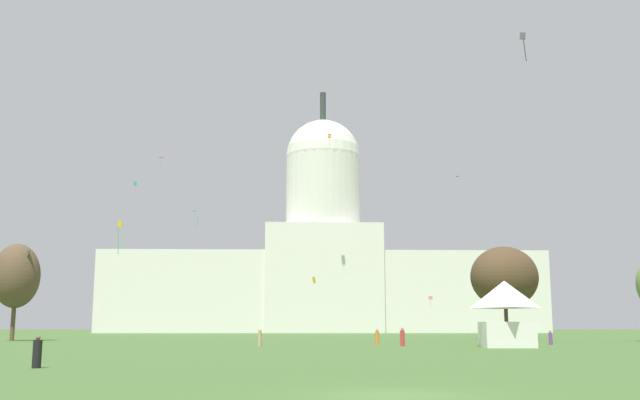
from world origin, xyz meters
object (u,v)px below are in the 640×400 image
at_px(person_red_mid_center, 402,338).
at_px(kite_magenta_mid, 455,178).
at_px(person_orange_aisle_center, 377,338).
at_px(kite_turquoise_mid, 198,214).
at_px(kite_black_mid, 523,40).
at_px(kite_red_high, 162,160).
at_px(kite_green_low, 25,256).
at_px(kite_cyan_mid, 135,183).
at_px(person_purple_front_center, 551,338).
at_px(kite_pink_low, 431,299).
at_px(tree_west_mid, 16,276).
at_px(event_tent, 505,312).
at_px(kite_orange_high, 330,136).
at_px(kite_gold_low, 314,280).
at_px(person_black_edge_west, 37,353).
at_px(person_tan_edge_east, 260,338).
at_px(kite_yellow_low, 119,229).
at_px(capitol_building, 323,267).
at_px(tree_east_near, 504,277).

distance_m(person_red_mid_center, kite_magenta_mid, 96.39).
bearing_deg(person_orange_aisle_center, kite_turquoise_mid, 41.00).
distance_m(kite_black_mid, kite_red_high, 97.78).
bearing_deg(kite_green_low, kite_cyan_mid, 153.90).
xyz_separation_m(person_purple_front_center, kite_pink_low, (8.58, 113.12, 8.12)).
bearing_deg(tree_west_mid, event_tent, -29.37).
height_order(event_tent, kite_turquoise_mid, kite_turquoise_mid).
relative_size(tree_west_mid, kite_orange_high, 3.62).
bearing_deg(person_red_mid_center, kite_orange_high, -77.27).
bearing_deg(kite_gold_low, kite_pink_low, -18.27).
bearing_deg(kite_magenta_mid, person_purple_front_center, -10.18).
xyz_separation_m(person_black_edge_west, person_purple_front_center, (38.11, 40.90, -0.01)).
bearing_deg(person_tan_edge_east, kite_yellow_low, -51.82).
bearing_deg(kite_cyan_mid, person_red_mid_center, -177.65).
height_order(person_purple_front_center, kite_magenta_mid, kite_magenta_mid).
distance_m(capitol_building, tree_east_near, 110.70).
height_order(person_red_mid_center, kite_black_mid, kite_black_mid).
distance_m(kite_orange_high, kite_magenta_mid, 43.47).
relative_size(tree_west_mid, person_red_mid_center, 7.27).
relative_size(person_black_edge_west, kite_orange_high, 0.43).
bearing_deg(event_tent, kite_gold_low, 110.28).
height_order(event_tent, person_orange_aisle_center, event_tent).
height_order(event_tent, kite_magenta_mid, kite_magenta_mid).
relative_size(person_purple_front_center, kite_yellow_low, 0.42).
xyz_separation_m(kite_orange_high, kite_cyan_mid, (-41.33, -41.59, -21.16)).
relative_size(person_orange_aisle_center, kite_orange_high, 0.45).
bearing_deg(person_red_mid_center, person_tan_edge_east, 17.58).
xyz_separation_m(event_tent, person_tan_edge_east, (-22.56, 2.76, -2.35)).
bearing_deg(person_black_edge_west, kite_red_high, -49.09).
bearing_deg(kite_pink_low, tree_east_near, -52.84).
bearing_deg(kite_gold_low, kite_cyan_mid, 78.27).
xyz_separation_m(tree_west_mid, kite_black_mid, (60.54, -27.75, 22.67)).
distance_m(person_purple_front_center, kite_yellow_low, 45.30).
xyz_separation_m(tree_west_mid, kite_yellow_low, (19.40, -25.38, 3.06)).
bearing_deg(kite_yellow_low, person_black_edge_west, -167.46).
bearing_deg(kite_black_mid, person_purple_front_center, -64.83).
relative_size(event_tent, kite_yellow_low, 1.92).
relative_size(event_tent, kite_gold_low, 5.39).
height_order(kite_black_mid, kite_green_low, kite_black_mid).
bearing_deg(kite_magenta_mid, kite_turquoise_mid, -59.46).
height_order(capitol_building, kite_turquoise_mid, capitol_building).
height_order(kite_black_mid, kite_cyan_mid, kite_black_mid).
bearing_deg(person_orange_aisle_center, kite_black_mid, -92.62).
relative_size(kite_black_mid, kite_magenta_mid, 2.42).
bearing_deg(capitol_building, person_orange_aisle_center, -89.95).
distance_m(kite_green_low, kite_magenta_mid, 96.35).
bearing_deg(kite_red_high, person_orange_aisle_center, 105.96).
height_order(person_red_mid_center, kite_turquoise_mid, kite_turquoise_mid).
xyz_separation_m(tree_east_near, person_purple_front_center, (-4.97, -32.97, -8.42)).
bearing_deg(kite_yellow_low, capitol_building, -6.26).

